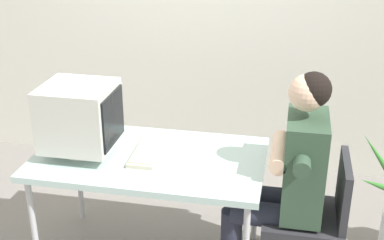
# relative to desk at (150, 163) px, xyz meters

# --- Properties ---
(desk) EXTENTS (1.34, 0.77, 0.73)m
(desk) POSITION_rel_desk_xyz_m (0.00, 0.00, 0.00)
(desk) COLOR #B7B7BC
(desk) RESTS_ON ground_plane
(crt_monitor) EXTENTS (0.41, 0.38, 0.42)m
(crt_monitor) POSITION_rel_desk_xyz_m (-0.39, -0.04, 0.28)
(crt_monitor) COLOR silver
(crt_monitor) RESTS_ON desk
(keyboard) EXTENTS (0.16, 0.42, 0.03)m
(keyboard) POSITION_rel_desk_xyz_m (-0.02, 0.04, 0.06)
(keyboard) COLOR beige
(keyboard) RESTS_ON desk
(office_chair) EXTENTS (0.45, 0.45, 0.81)m
(office_chair) POSITION_rel_desk_xyz_m (0.97, 0.00, -0.21)
(office_chair) COLOR #4C4C51
(office_chair) RESTS_ON ground_plane
(person_seated) EXTENTS (0.68, 0.59, 1.30)m
(person_seated) POSITION_rel_desk_xyz_m (0.79, 0.00, 0.02)
(person_seated) COLOR #334C38
(person_seated) RESTS_ON ground_plane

